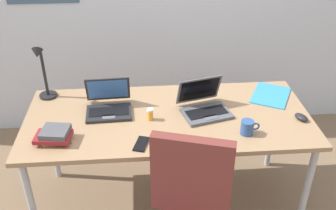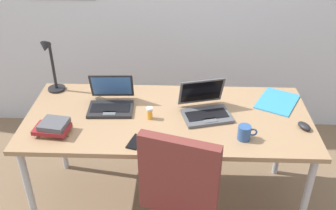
{
  "view_description": "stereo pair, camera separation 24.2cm",
  "coord_description": "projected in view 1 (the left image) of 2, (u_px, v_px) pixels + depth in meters",
  "views": [
    {
      "loc": [
        -0.16,
        -2.06,
        2.08
      ],
      "look_at": [
        0.0,
        0.0,
        0.82
      ],
      "focal_mm": 41.61,
      "sensor_mm": 36.0,
      "label": 1
    },
    {
      "loc": [
        0.08,
        -2.06,
        2.08
      ],
      "look_at": [
        0.0,
        0.0,
        0.82
      ],
      "focal_mm": 41.61,
      "sensor_mm": 36.0,
      "label": 2
    }
  ],
  "objects": [
    {
      "name": "pill_bottle",
      "position": [
        150.0,
        114.0,
        2.41
      ],
      "size": [
        0.04,
        0.04,
        0.08
      ],
      "color": "gold",
      "rests_on": "desk"
    },
    {
      "name": "book_stack",
      "position": [
        55.0,
        135.0,
        2.22
      ],
      "size": [
        0.22,
        0.17,
        0.08
      ],
      "color": "brown",
      "rests_on": "desk"
    },
    {
      "name": "laptop_front_right",
      "position": [
        204.0,
        106.0,
        2.48
      ],
      "size": [
        0.35,
        0.34,
        0.21
      ],
      "color": "#515459",
      "rests_on": "desk"
    },
    {
      "name": "paper_folder_by_keyboard",
      "position": [
        271.0,
        95.0,
        2.68
      ],
      "size": [
        0.35,
        0.38,
        0.01
      ],
      "primitive_type": "cube",
      "rotation": [
        0.0,
        0.0,
        -0.48
      ],
      "color": "#338CC6",
      "rests_on": "desk"
    },
    {
      "name": "ground_plane",
      "position": [
        168.0,
        200.0,
        2.85
      ],
      "size": [
        12.0,
        12.0,
        0.0
      ],
      "primitive_type": "plane",
      "color": "#7A6047"
    },
    {
      "name": "coffee_mug",
      "position": [
        248.0,
        127.0,
        2.28
      ],
      "size": [
        0.11,
        0.08,
        0.09
      ],
      "color": "#2D518C",
      "rests_on": "desk"
    },
    {
      "name": "desk",
      "position": [
        168.0,
        123.0,
        2.49
      ],
      "size": [
        1.8,
        0.8,
        0.74
      ],
      "color": "#9E7A56",
      "rests_on": "ground_plane"
    },
    {
      "name": "laptop_far_corner",
      "position": [
        109.0,
        105.0,
        2.49
      ],
      "size": [
        0.3,
        0.28,
        0.21
      ],
      "color": "#232326",
      "rests_on": "desk"
    },
    {
      "name": "computer_mouse",
      "position": [
        301.0,
        117.0,
        2.42
      ],
      "size": [
        0.09,
        0.11,
        0.03
      ],
      "primitive_type": "ellipsoid",
      "rotation": [
        0.0,
        0.0,
        0.47
      ],
      "color": "black",
      "rests_on": "desk"
    },
    {
      "name": "desk_lamp",
      "position": [
        43.0,
        73.0,
        2.54
      ],
      "size": [
        0.12,
        0.18,
        0.4
      ],
      "color": "black",
      "rests_on": "desk"
    },
    {
      "name": "cell_phone",
      "position": [
        141.0,
        144.0,
        2.2
      ],
      "size": [
        0.1,
        0.15,
        0.01
      ],
      "primitive_type": "cube",
      "rotation": [
        0.0,
        0.0,
        -0.3
      ],
      "color": "black",
      "rests_on": "desk"
    }
  ]
}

